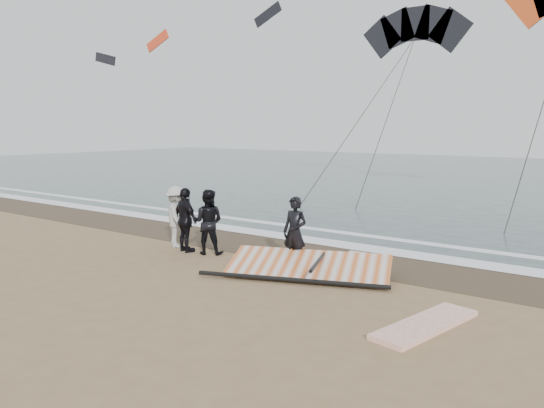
{
  "coord_description": "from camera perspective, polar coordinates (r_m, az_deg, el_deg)",
  "views": [
    {
      "loc": [
        7.45,
        -8.57,
        3.68
      ],
      "look_at": [
        -0.87,
        3.0,
        1.6
      ],
      "focal_mm": 35.0,
      "sensor_mm": 36.0,
      "label": 1
    }
  ],
  "objects": [
    {
      "name": "kite_dark",
      "position": [
        34.93,
        15.11,
        17.26
      ],
      "size": [
        7.69,
        6.09,
        14.99
      ],
      "color": "black",
      "rests_on": "ground"
    },
    {
      "name": "wet_sand",
      "position": [
        15.49,
        5.9,
        -5.47
      ],
      "size": [
        120.0,
        2.8,
        0.01
      ],
      "primitive_type": "cube",
      "color": "#4C3D2B",
      "rests_on": "ground"
    },
    {
      "name": "man_main",
      "position": [
        13.93,
        2.47,
        -3.04
      ],
      "size": [
        0.69,
        0.46,
        1.88
      ],
      "primitive_type": "imported",
      "rotation": [
        0.0,
        0.0,
        0.01
      ],
      "color": "black",
      "rests_on": "ground"
    },
    {
      "name": "board_cream",
      "position": [
        14.63,
        7.64,
        -6.15
      ],
      "size": [
        0.68,
        2.3,
        0.1
      ],
      "primitive_type": "cube",
      "rotation": [
        0.0,
        0.0,
        0.03
      ],
      "color": "silver",
      "rests_on": "ground"
    },
    {
      "name": "foam_near",
      "position": [
        16.68,
        8.31,
        -4.44
      ],
      "size": [
        120.0,
        0.9,
        0.01
      ],
      "primitive_type": "cube",
      "color": "white",
      "rests_on": "sea"
    },
    {
      "name": "trio_cluster",
      "position": [
        16.01,
        -8.96,
        -1.62
      ],
      "size": [
        2.68,
        1.3,
        1.91
      ],
      "color": "black",
      "rests_on": "ground"
    },
    {
      "name": "foam_far",
      "position": [
        18.17,
        10.79,
        -3.44
      ],
      "size": [
        120.0,
        0.45,
        0.01
      ],
      "primitive_type": "cube",
      "color": "white",
      "rests_on": "sea"
    },
    {
      "name": "sea",
      "position": [
        42.39,
        25.51,
        2.53
      ],
      "size": [
        120.0,
        54.0,
        0.02
      ],
      "primitive_type": "cube",
      "color": "#233838",
      "rests_on": "ground"
    },
    {
      "name": "distant_kites",
      "position": [
        54.14,
        -10.47,
        17.07
      ],
      "size": [
        18.93,
        6.12,
        5.21
      ],
      "color": "red",
      "rests_on": "ground"
    },
    {
      "name": "sail_rig",
      "position": [
        13.38,
        3.99,
        -6.82
      ],
      "size": [
        4.39,
        3.05,
        0.51
      ],
      "color": "black",
      "rests_on": "ground"
    },
    {
      "name": "ground",
      "position": [
        11.94,
        -5.09,
        -9.69
      ],
      "size": [
        120.0,
        120.0,
        0.0
      ],
      "primitive_type": "plane",
      "color": "#8C704C",
      "rests_on": "ground"
    },
    {
      "name": "board_white",
      "position": [
        10.46,
        16.2,
        -12.35
      ],
      "size": [
        1.26,
        2.67,
        0.1
      ],
      "primitive_type": "cube",
      "rotation": [
        0.0,
        0.0,
        -0.22
      ],
      "color": "white",
      "rests_on": "ground"
    }
  ]
}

